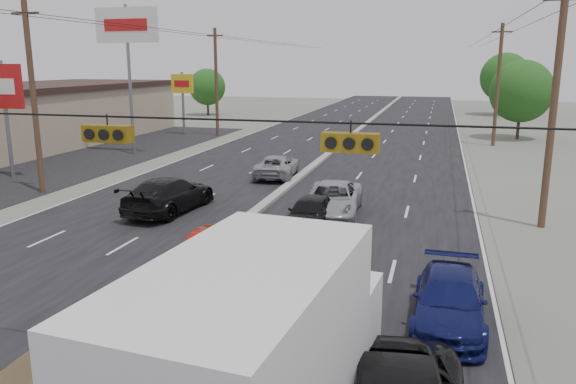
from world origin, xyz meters
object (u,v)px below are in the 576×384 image
utility_pole_right_c (498,84)px  oncoming_far (277,166)px  queue_car_b (298,255)px  oncoming_near (169,195)px  pole_sign_mid (4,93)px  box_truck (260,360)px  utility_pole_left_c (216,82)px  red_sedan (215,259)px  queue_car_a (310,213)px  pole_sign_far (182,89)px  tree_right_far (505,77)px  queue_car_c (332,200)px  queue_car_d (449,301)px  pole_sign_billboard (127,35)px  utility_pole_right_b (554,107)px  tree_left_far (207,87)px  tree_right_mid (521,91)px  utility_pole_left_b (33,97)px

utility_pole_right_c → oncoming_far: (-13.90, -17.69, -4.43)m
queue_car_b → oncoming_near: size_ratio=0.73×
pole_sign_mid → box_truck: pole_sign_mid is taller
utility_pole_left_c → queue_car_b: (16.28, -33.03, -4.43)m
red_sedan → queue_car_a: red_sedan is taller
red_sedan → pole_sign_far: bearing=119.9°
tree_right_far → oncoming_near: 60.40m
queue_car_c → oncoming_far: queue_car_c is taller
tree_right_far → queue_car_d: bearing=-96.5°
utility_pole_right_c → pole_sign_billboard: 29.78m
utility_pole_right_b → pole_sign_far: 37.92m
utility_pole_right_c → pole_sign_mid: utility_pole_right_c is taller
pole_sign_mid → oncoming_far: (15.60, 4.31, -4.43)m
tree_left_far → queue_car_d: bearing=-61.2°
oncoming_far → tree_right_mid: bearing=-131.9°
pole_sign_mid → utility_pole_left_b: bearing=-33.7°
utility_pole_left_c → utility_pole_left_b: bearing=-90.0°
tree_right_mid → oncoming_far: tree_right_mid is taller
oncoming_near → tree_right_far: bearing=-104.3°
utility_pole_right_c → pole_sign_billboard: bearing=-156.0°
pole_sign_mid → queue_car_d: size_ratio=1.52×
tree_right_far → box_truck: size_ratio=1.03×
box_truck → queue_car_a: (-2.38, 14.17, -1.32)m
queue_car_a → queue_car_b: bearing=-78.9°
tree_left_far → tree_right_far: bearing=14.7°
box_truck → queue_car_a: bearing=104.8°
oncoming_near → oncoming_far: size_ratio=1.15×
utility_pole_left_c → oncoming_far: 21.35m
utility_pole_left_c → queue_car_b: 37.09m
utility_pole_right_b → utility_pole_right_c: size_ratio=1.00×
pole_sign_far → tree_left_far: bearing=106.7°
pole_sign_far → red_sedan: pole_sign_far is taller
queue_car_b → queue_car_d: 5.41m
utility_pole_left_c → pole_sign_billboard: (-2.00, -12.00, 3.76)m
tree_right_mid → oncoming_near: bearing=-120.8°
tree_left_far → queue_car_b: size_ratio=1.49×
pole_sign_far → queue_car_d: size_ratio=1.31×
queue_car_a → queue_car_b: (0.78, -5.21, -0.02)m
utility_pole_right_c → tree_right_mid: size_ratio=1.40×
pole_sign_billboard → queue_car_b: bearing=-49.0°
tree_right_mid → queue_car_c: size_ratio=1.34×
utility_pole_left_c → pole_sign_far: size_ratio=1.67×
pole_sign_far → oncoming_near: 29.61m
tree_left_far → pole_sign_billboard: bearing=-76.8°
pole_sign_far → utility_pole_right_b: bearing=-41.3°
utility_pole_right_b → pole_sign_mid: size_ratio=1.43×
pole_sign_far → oncoming_near: pole_sign_far is taller
pole_sign_mid → pole_sign_billboard: pole_sign_billboard is taller
box_truck → queue_car_d: (3.20, 6.46, -1.34)m
queue_car_b → queue_car_d: (4.80, -2.51, -0.01)m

